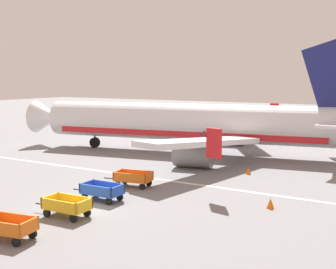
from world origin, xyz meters
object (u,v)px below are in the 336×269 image
object	(u,v)px
baggage_cart_second_in_row	(67,206)
airplane	(196,123)
traffic_cone_near_plane	(248,171)
baggage_cart_nearest	(8,227)
traffic_cone_mid_apron	(270,203)
baggage_cart_third_in_row	(102,191)
baggage_cart_fourth_in_row	(133,178)

from	to	relation	value
baggage_cart_second_in_row	airplane	bearing A→B (deg)	98.78
baggage_cart_second_in_row	traffic_cone_near_plane	size ratio (longest dim) A/B	6.14
baggage_cart_nearest	traffic_cone_mid_apron	size ratio (longest dim) A/B	5.96
airplane	baggage_cart_third_in_row	size ratio (longest dim) A/B	10.51
traffic_cone_near_plane	traffic_cone_mid_apron	bearing A→B (deg)	-61.21
airplane	baggage_cart_fourth_in_row	size ratio (longest dim) A/B	10.35
baggage_cart_nearest	traffic_cone_near_plane	bearing A→B (deg)	76.93
baggage_cart_third_in_row	airplane	bearing A→B (deg)	99.11
baggage_cart_nearest	airplane	bearing A→B (deg)	97.65
baggage_cart_third_in_row	baggage_cart_fourth_in_row	bearing A→B (deg)	95.91
airplane	traffic_cone_mid_apron	bearing A→B (deg)	-49.14
baggage_cart_fourth_in_row	traffic_cone_near_plane	size ratio (longest dim) A/B	6.22
airplane	traffic_cone_mid_apron	world-z (taller)	airplane
baggage_cart_nearest	traffic_cone_mid_apron	xyz separation A→B (m)	(8.93, 11.28, -0.30)
baggage_cart_fourth_in_row	baggage_cart_third_in_row	bearing A→B (deg)	-84.09
baggage_cart_fourth_in_row	baggage_cart_nearest	bearing A→B (deg)	-85.31
baggage_cart_third_in_row	traffic_cone_mid_apron	bearing A→B (deg)	21.92
baggage_cart_second_in_row	baggage_cart_fourth_in_row	size ratio (longest dim) A/B	0.99
baggage_cart_third_in_row	traffic_cone_mid_apron	distance (m)	10.21
baggage_cart_second_in_row	traffic_cone_mid_apron	distance (m)	11.62
baggage_cart_nearest	baggage_cart_second_in_row	world-z (taller)	same
traffic_cone_mid_apron	baggage_cart_nearest	bearing A→B (deg)	-128.37
airplane	baggage_cart_third_in_row	xyz separation A→B (m)	(2.90, -18.11, -2.45)
traffic_cone_near_plane	baggage_cart_fourth_in_row	bearing A→B (deg)	-124.06
traffic_cone_near_plane	traffic_cone_mid_apron	xyz separation A→B (m)	(4.44, -8.08, 0.01)
baggage_cart_nearest	baggage_cart_fourth_in_row	world-z (taller)	same
baggage_cart_nearest	baggage_cart_fourth_in_row	bearing A→B (deg)	94.69
baggage_cart_third_in_row	baggage_cart_second_in_row	bearing A→B (deg)	-82.98
airplane	baggage_cart_third_in_row	bearing A→B (deg)	-80.89
baggage_cart_second_in_row	baggage_cart_third_in_row	world-z (taller)	same
baggage_cart_second_in_row	traffic_cone_near_plane	xyz separation A→B (m)	(4.59, 15.39, -0.31)
baggage_cart_second_in_row	traffic_cone_mid_apron	world-z (taller)	baggage_cart_second_in_row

